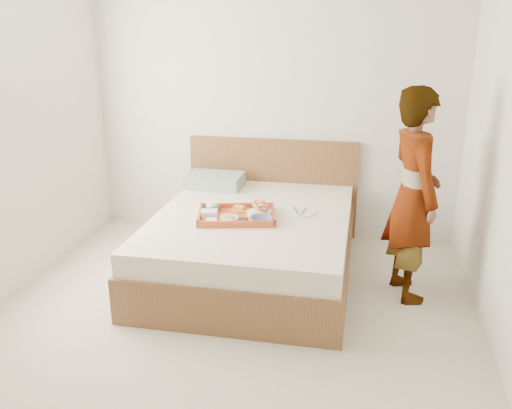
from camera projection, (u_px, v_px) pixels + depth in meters
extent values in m
cube|color=beige|center=(221.00, 337.00, 3.62)|extent=(3.50, 4.00, 0.01)
cube|color=silver|center=(273.00, 102.00, 5.05)|extent=(3.50, 0.01, 2.60)
cube|color=silver|center=(2.00, 325.00, 1.34)|extent=(3.50, 0.01, 2.60)
cube|color=brown|center=(252.00, 244.00, 4.45)|extent=(1.65, 2.00, 0.53)
cube|color=brown|center=(273.00, 187.00, 5.29)|extent=(1.65, 0.06, 0.95)
cube|color=gray|center=(215.00, 180.00, 5.07)|extent=(0.52, 0.36, 0.12)
cube|color=#C44D28|center=(237.00, 215.00, 4.27)|extent=(0.69, 0.56, 0.06)
cylinder|color=white|center=(259.00, 212.00, 4.34)|extent=(0.25, 0.25, 0.01)
imported|color=#161F43|center=(261.00, 220.00, 4.14)|extent=(0.21, 0.21, 0.04)
cylinder|color=black|center=(243.00, 221.00, 4.12)|extent=(0.11, 0.11, 0.03)
cylinder|color=white|center=(229.00, 218.00, 4.23)|extent=(0.18, 0.18, 0.01)
cylinder|color=orange|center=(240.00, 210.00, 4.40)|extent=(0.18, 0.18, 0.01)
imported|color=#161F43|center=(212.00, 208.00, 4.39)|extent=(0.16, 0.16, 0.04)
cube|color=silver|center=(210.00, 214.00, 4.24)|extent=(0.15, 0.13, 0.06)
cylinder|color=white|center=(211.00, 221.00, 4.12)|extent=(0.11, 0.11, 0.03)
cylinder|color=white|center=(300.00, 212.00, 4.40)|extent=(0.27, 0.27, 0.01)
imported|color=white|center=(413.00, 196.00, 3.95)|extent=(0.54, 0.67, 1.60)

